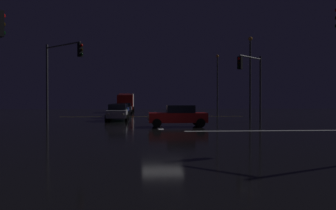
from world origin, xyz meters
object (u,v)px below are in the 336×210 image
at_px(sedan_silver, 117,112).
at_px(traffic_signal_nw, 60,67).
at_px(sedan_gray, 125,108).
at_px(box_truck, 126,102).
at_px(streetlamp_right_far, 217,79).
at_px(sedan_blue, 121,109).
at_px(traffic_signal_ne, 252,76).
at_px(sedan_red_crossing, 178,116).
at_px(streetlamp_right_near, 250,71).
at_px(sedan_green, 118,111).

relative_size(sedan_silver, traffic_signal_nw, 0.64).
height_order(sedan_gray, box_truck, box_truck).
height_order(box_truck, streetlamp_right_far, streetlamp_right_far).
distance_m(sedan_blue, traffic_signal_nw, 16.22).
height_order(sedan_gray, traffic_signal_ne, traffic_signal_ne).
distance_m(sedan_red_crossing, streetlamp_right_near, 14.49).
xyz_separation_m(sedan_gray, streetlamp_right_far, (13.77, 1.15, 4.31)).
distance_m(sedan_green, streetlamp_right_near, 14.92).
xyz_separation_m(sedan_green, sedan_gray, (0.23, 11.88, 0.00)).
bearing_deg(sedan_silver, streetlamp_right_far, 53.79).
relative_size(sedan_gray, box_truck, 0.52).
relative_size(sedan_green, traffic_signal_ne, 0.73).
relative_size(sedan_silver, sedan_gray, 1.00).
relative_size(traffic_signal_ne, streetlamp_right_near, 0.69).
distance_m(sedan_gray, sedan_red_crossing, 26.08).
xyz_separation_m(sedan_silver, sedan_gray, (-0.06, 17.57, 0.00)).
bearing_deg(sedan_red_crossing, sedan_blue, 105.13).
xyz_separation_m(traffic_signal_nw, streetlamp_right_near, (18.16, 6.61, 0.32)).
bearing_deg(traffic_signal_nw, streetlamp_right_far, 51.24).
bearing_deg(sedan_red_crossing, sedan_green, 110.92).
distance_m(traffic_signal_nw, streetlamp_right_far, 29.00).
xyz_separation_m(sedan_gray, sedan_red_crossing, (5.01, -25.60, 0.00)).
xyz_separation_m(box_truck, traffic_signal_ne, (12.12, -28.73, 2.38)).
height_order(sedan_gray, sedan_red_crossing, same).
bearing_deg(streetlamp_right_far, streetlamp_right_near, -90.00).
bearing_deg(streetlamp_right_far, sedan_silver, -126.21).
height_order(box_truck, traffic_signal_nw, traffic_signal_nw).
height_order(sedan_green, streetlamp_right_far, streetlamp_right_far).
bearing_deg(sedan_gray, streetlamp_right_far, 4.78).
bearing_deg(sedan_gray, box_truck, 91.63).
xyz_separation_m(sedan_red_crossing, streetlamp_right_near, (8.76, 10.75, 4.20)).
relative_size(sedan_blue, sedan_gray, 1.00).
bearing_deg(sedan_blue, traffic_signal_ne, -50.93).
relative_size(sedan_gray, streetlamp_right_near, 0.50).
height_order(sedan_red_crossing, traffic_signal_ne, traffic_signal_ne).
bearing_deg(sedan_gray, sedan_silver, -89.79).
distance_m(sedan_gray, streetlamp_right_near, 20.68).
height_order(sedan_red_crossing, traffic_signal_nw, traffic_signal_nw).
bearing_deg(sedan_green, box_truck, 89.95).
bearing_deg(streetlamp_right_far, sedan_green, -137.05).
xyz_separation_m(sedan_green, streetlamp_right_near, (14.00, -2.96, 4.20)).
distance_m(box_truck, traffic_signal_ne, 31.28).
height_order(sedan_green, sedan_red_crossing, same).
relative_size(traffic_signal_ne, traffic_signal_nw, 0.88).
distance_m(sedan_blue, traffic_signal_ne, 19.52).
distance_m(sedan_red_crossing, traffic_signal_ne, 8.81).
height_order(sedan_silver, sedan_red_crossing, same).
xyz_separation_m(sedan_silver, traffic_signal_ne, (11.85, -3.64, 3.29)).
xyz_separation_m(sedan_silver, sedan_green, (-0.29, 5.69, 0.00)).
bearing_deg(sedan_blue, sedan_green, -90.18).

